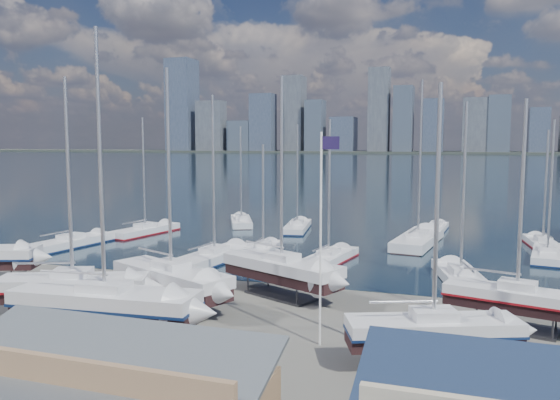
% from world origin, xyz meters
% --- Properties ---
extents(ground, '(1400.00, 1400.00, 0.00)m').
position_xyz_m(ground, '(0.00, -10.00, 0.00)').
color(ground, '#605E59').
rests_on(ground, ground).
extents(water, '(1400.00, 600.00, 0.40)m').
position_xyz_m(water, '(0.00, 300.00, -0.15)').
color(water, '#1B2C40').
rests_on(water, ground).
extents(far_shore, '(1400.00, 80.00, 2.20)m').
position_xyz_m(far_shore, '(0.00, 560.00, 1.10)').
color(far_shore, '#2D332D').
rests_on(far_shore, ground).
extents(skyline, '(639.14, 43.80, 107.69)m').
position_xyz_m(skyline, '(-7.83, 553.76, 39.09)').
color(skyline, '#475166').
rests_on(skyline, far_shore).
extents(sailboat_cradle_1, '(9.78, 5.85, 15.34)m').
position_xyz_m(sailboat_cradle_1, '(-11.36, -12.08, 2.04)').
color(sailboat_cradle_1, '#2D2D33').
rests_on(sailboat_cradle_1, ground).
extents(sailboat_cradle_2, '(10.19, 6.49, 16.16)m').
position_xyz_m(sailboat_cradle_2, '(-6.37, -8.29, 2.08)').
color(sailboat_cradle_2, '#2D2D33').
rests_on(sailboat_cradle_2, ground).
extents(sailboat_cradle_3, '(11.13, 3.96, 17.52)m').
position_xyz_m(sailboat_cradle_3, '(-6.87, -14.91, 2.15)').
color(sailboat_cradle_3, '#2D2D33').
rests_on(sailboat_cradle_3, ground).
extents(sailboat_cradle_4, '(10.02, 6.59, 15.96)m').
position_xyz_m(sailboat_cradle_4, '(-0.08, -3.28, 2.07)').
color(sailboat_cradle_4, '#2D2D33').
rests_on(sailboat_cradle_4, ground).
extents(sailboat_cradle_5, '(8.92, 5.41, 14.11)m').
position_xyz_m(sailboat_cradle_5, '(11.09, -13.18, 1.97)').
color(sailboat_cradle_5, '#2D2D33').
rests_on(sailboat_cradle_5, ground).
extents(sailboat_cradle_6, '(8.75, 4.36, 13.80)m').
position_xyz_m(sailboat_cradle_6, '(15.60, -5.73, 1.96)').
color(sailboat_cradle_6, '#2D2D33').
rests_on(sailboat_cradle_6, ground).
extents(sailboat_moored_0, '(4.40, 10.82, 15.70)m').
position_xyz_m(sailboat_moored_0, '(-27.61, 7.64, 0.31)').
color(sailboat_moored_0, black).
rests_on(sailboat_moored_0, water).
extents(sailboat_moored_1, '(4.64, 10.37, 14.98)m').
position_xyz_m(sailboat_moored_1, '(-24.51, 17.37, 0.31)').
color(sailboat_moored_1, black).
rests_on(sailboat_moored_1, water).
extents(sailboat_moored_2, '(6.28, 9.55, 14.07)m').
position_xyz_m(sailboat_moored_2, '(-16.21, 28.27, 0.32)').
color(sailboat_moored_2, black).
rests_on(sailboat_moored_2, water).
extents(sailboat_moored_3, '(4.65, 11.28, 16.37)m').
position_xyz_m(sailboat_moored_3, '(-9.73, 5.80, 0.31)').
color(sailboat_moored_3, black).
rests_on(sailboat_moored_3, water).
extents(sailboat_moored_4, '(2.59, 7.81, 11.63)m').
position_xyz_m(sailboat_moored_4, '(-6.81, 11.29, 0.33)').
color(sailboat_moored_4, black).
rests_on(sailboat_moored_4, water).
extents(sailboat_moored_5, '(4.09, 9.81, 14.22)m').
position_xyz_m(sailboat_moored_5, '(-7.54, 26.10, 0.31)').
color(sailboat_moored_5, black).
rests_on(sailboat_moored_5, water).
extents(sailboat_moored_6, '(4.20, 9.69, 14.02)m').
position_xyz_m(sailboat_moored_6, '(0.66, 8.71, 0.31)').
color(sailboat_moored_6, black).
rests_on(sailboat_moored_6, water).
extents(sailboat_moored_7, '(5.16, 12.83, 18.82)m').
position_xyz_m(sailboat_moored_7, '(7.97, 20.60, 0.33)').
color(sailboat_moored_7, black).
rests_on(sailboat_moored_7, water).
extents(sailboat_moored_8, '(3.02, 8.44, 12.37)m').
position_xyz_m(sailboat_moored_8, '(9.48, 30.92, 0.31)').
color(sailboat_moored_8, black).
rests_on(sailboat_moored_8, water).
extents(sailboat_moored_9, '(5.01, 10.40, 15.14)m').
position_xyz_m(sailboat_moored_9, '(12.44, 4.79, 0.32)').
color(sailboat_moored_9, black).
rests_on(sailboat_moored_9, water).
extents(sailboat_moored_10, '(4.06, 9.72, 14.10)m').
position_xyz_m(sailboat_moored_10, '(20.48, 17.26, 0.31)').
color(sailboat_moored_10, black).
rests_on(sailboat_moored_10, water).
extents(sailboat_moored_11, '(3.40, 9.06, 13.22)m').
position_xyz_m(sailboat_moored_11, '(20.83, 23.08, 0.31)').
color(sailboat_moored_11, black).
rests_on(sailboat_moored_11, water).
extents(car_a, '(2.97, 4.42, 1.40)m').
position_xyz_m(car_a, '(-4.05, -19.88, 0.70)').
color(car_a, gray).
rests_on(car_a, ground).
extents(car_c, '(3.92, 5.72, 1.45)m').
position_xyz_m(car_c, '(0.54, -18.84, 0.73)').
color(car_c, gray).
rests_on(car_c, ground).
extents(flagpole, '(1.05, 0.12, 11.85)m').
position_xyz_m(flagpole, '(5.03, -11.80, 6.81)').
color(flagpole, white).
rests_on(flagpole, ground).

